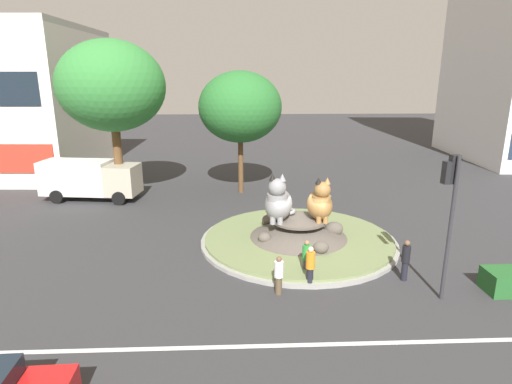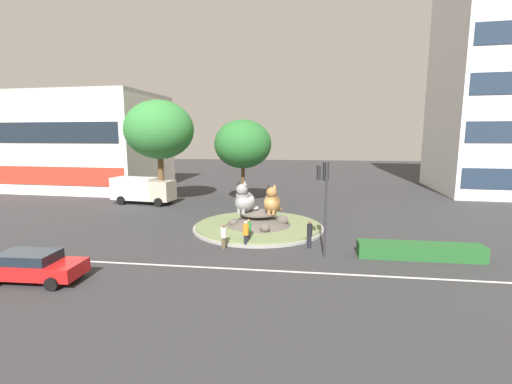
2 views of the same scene
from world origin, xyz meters
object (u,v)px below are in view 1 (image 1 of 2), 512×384
cat_statue_tabby (320,203)px  pedestrian_orange_shirt (310,266)px  traffic_light_mast (451,197)px  second_tree_near_tower (112,86)px  pedestrian_white_shirt (279,275)px  delivery_box_truck (90,178)px  pedestrian_black_shirt (406,259)px  broadleaf_tree_behind_island (240,107)px  pedestrian_green_shirt (306,257)px  cat_statue_grey (278,202)px

cat_statue_tabby → pedestrian_orange_shirt: bearing=-16.0°
traffic_light_mast → second_tree_near_tower: size_ratio=0.52×
pedestrian_white_shirt → delivery_box_truck: (-11.78, 13.66, 0.69)m
pedestrian_black_shirt → cat_statue_tabby: bearing=69.0°
pedestrian_white_shirt → broadleaf_tree_behind_island: bearing=-1.8°
broadleaf_tree_behind_island → second_tree_near_tower: second_tree_near_tower is taller
broadleaf_tree_behind_island → pedestrian_white_shirt: broadleaf_tree_behind_island is taller
pedestrian_green_shirt → delivery_box_truck: (-13.11, 12.08, 0.69)m
traffic_light_mast → pedestrian_black_shirt: 3.51m
pedestrian_black_shirt → pedestrian_green_shirt: bearing=116.7°
pedestrian_white_shirt → delivery_box_truck: 18.05m
cat_statue_grey → pedestrian_green_shirt: (0.88, -3.60, -1.35)m
pedestrian_white_shirt → cat_statue_tabby: bearing=-33.2°
second_tree_near_tower → pedestrian_white_shirt: size_ratio=6.73×
cat_statue_grey → cat_statue_tabby: 2.11m
cat_statue_tabby → traffic_light_mast: size_ratio=0.42×
delivery_box_truck → pedestrian_orange_shirt: bearing=-37.6°
cat_statue_grey → pedestrian_orange_shirt: size_ratio=1.47×
pedestrian_green_shirt → pedestrian_orange_shirt: (-0.01, -1.00, 0.08)m
second_tree_near_tower → pedestrian_green_shirt: second_tree_near_tower is taller
traffic_light_mast → broadleaf_tree_behind_island: bearing=16.2°
traffic_light_mast → pedestrian_white_shirt: (-6.10, 0.54, -3.21)m
delivery_box_truck → cat_statue_grey: bearing=-27.3°
pedestrian_white_shirt → pedestrian_black_shirt: (5.34, 0.93, 0.12)m
pedestrian_orange_shirt → pedestrian_black_shirt: pedestrian_black_shirt is taller
pedestrian_green_shirt → pedestrian_black_shirt: pedestrian_black_shirt is taller
cat_statue_grey → delivery_box_truck: size_ratio=0.37×
pedestrian_green_shirt → delivery_box_truck: bearing=67.2°
cat_statue_tabby → traffic_light_mast: 7.02m
broadleaf_tree_behind_island → pedestrian_orange_shirt: 15.66m
broadleaf_tree_behind_island → second_tree_near_tower: 8.63m
broadleaf_tree_behind_island → pedestrian_white_shirt: size_ratio=5.50×
cat_statue_grey → pedestrian_white_shirt: bearing=7.1°
pedestrian_green_shirt → pedestrian_orange_shirt: 1.01m
pedestrian_green_shirt → pedestrian_orange_shirt: bearing=-160.7°
traffic_light_mast → pedestrian_green_shirt: bearing=56.6°
cat_statue_tabby → pedestrian_white_shirt: size_ratio=1.46×
traffic_light_mast → pedestrian_green_shirt: 6.13m
cat_statue_tabby → delivery_box_truck: 16.66m
broadleaf_tree_behind_island → cat_statue_grey: bearing=-79.6°
traffic_light_mast → broadleaf_tree_behind_island: broadleaf_tree_behind_island is taller
pedestrian_green_shirt → pedestrian_orange_shirt: pedestrian_orange_shirt is taller
pedestrian_orange_shirt → broadleaf_tree_behind_island: bearing=52.7°
cat_statue_tabby → pedestrian_green_shirt: cat_statue_tabby is taller
cat_statue_tabby → broadleaf_tree_behind_island: bearing=-159.2°
pedestrian_green_shirt → pedestrian_black_shirt: size_ratio=0.89×
pedestrian_orange_shirt → delivery_box_truck: size_ratio=0.25×
broadleaf_tree_behind_island → pedestrian_orange_shirt: bearing=-79.5°
pedestrian_black_shirt → delivery_box_truck: 21.35m
cat_statue_grey → delivery_box_truck: (-12.23, 8.48, -0.65)m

